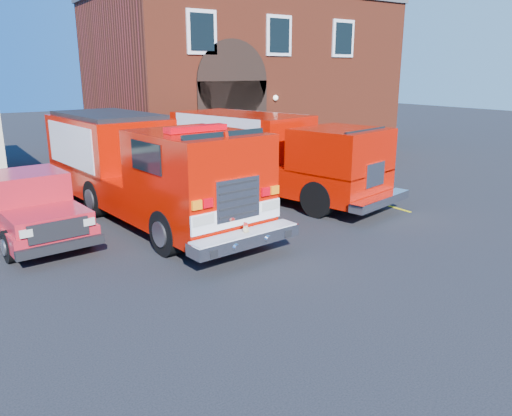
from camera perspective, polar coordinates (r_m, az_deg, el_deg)
ground at (r=13.19m, az=-2.89°, el=-4.29°), size 100.00×100.00×0.00m
parking_stripe_near at (r=17.90m, az=13.59°, el=0.63°), size 0.12×3.00×0.01m
parking_stripe_mid at (r=19.99m, az=7.33°, el=2.47°), size 0.12×3.00×0.01m
parking_stripe_far at (r=22.29m, az=2.30°, el=3.93°), size 0.12×3.00×0.01m
fire_station at (r=29.03m, az=-1.81°, el=15.06°), size 15.20×10.20×8.45m
fire_engine at (r=15.70m, az=-12.79°, el=4.64°), size 3.82×10.32×3.11m
pickup_truck at (r=15.07m, az=-24.83°, el=0.28°), size 2.54×5.82×1.85m
secondary_truck at (r=18.19m, az=1.65°, el=6.34°), size 4.71×9.27×2.88m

